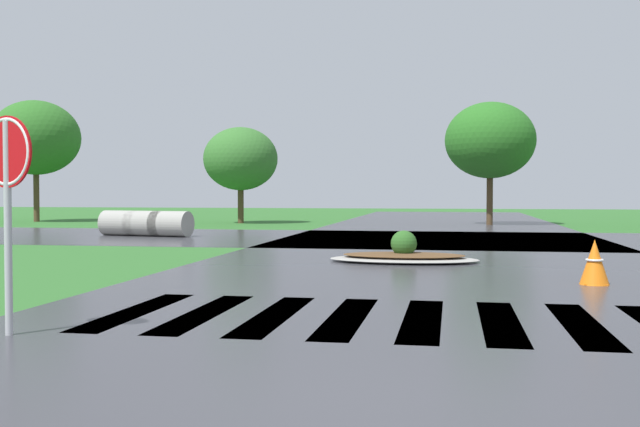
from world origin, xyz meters
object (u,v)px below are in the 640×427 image
stop_sign (7,173)px  drainage_pipe_stack (146,223)px  traffic_cone (595,263)px  median_island (404,256)px

stop_sign → drainage_pipe_stack: (-5.56, 16.63, -1.29)m
drainage_pipe_stack → traffic_cone: bearing=-41.7°
traffic_cone → stop_sign: bearing=-141.2°
traffic_cone → median_island: bearing=134.3°
drainage_pipe_stack → traffic_cone: size_ratio=4.56×
drainage_pipe_stack → stop_sign: bearing=-71.5°
median_island → traffic_cone: (3.30, -3.38, 0.22)m
median_island → drainage_pipe_stack: 11.98m
median_island → traffic_cone: traffic_cone is taller
stop_sign → traffic_cone: size_ratio=3.13×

